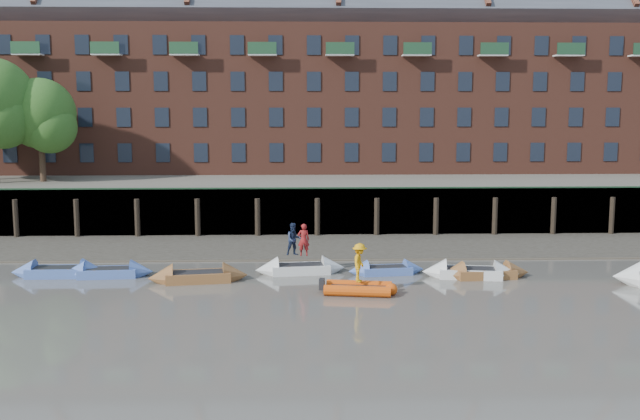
{
  "coord_description": "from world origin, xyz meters",
  "views": [
    {
      "loc": [
        -3.3,
        -27.76,
        8.87
      ],
      "look_at": [
        -2.11,
        12.0,
        3.2
      ],
      "focal_mm": 42.0,
      "sensor_mm": 36.0,
      "label": 1
    }
  ],
  "objects_px": {
    "rowboat_0": "(59,272)",
    "person_rower_a": "(304,240)",
    "rowboat_5": "(470,273)",
    "rowboat_1": "(108,272)",
    "rib_tender": "(361,288)",
    "rowboat_4": "(386,270)",
    "person_rib_crew": "(360,263)",
    "rowboat_3": "(300,269)",
    "rowboat_2": "(198,277)",
    "person_rower_b": "(294,239)",
    "rowboat_6": "(485,273)"
  },
  "relations": [
    {
      "from": "rowboat_0",
      "to": "person_rower_a",
      "type": "xyz_separation_m",
      "value": [
        12.7,
        0.44,
        1.53
      ]
    },
    {
      "from": "rowboat_0",
      "to": "rowboat_5",
      "type": "relative_size",
      "value": 0.96
    },
    {
      "from": "rowboat_1",
      "to": "rib_tender",
      "type": "distance_m",
      "value": 13.35
    },
    {
      "from": "rowboat_1",
      "to": "rowboat_4",
      "type": "height_order",
      "value": "rowboat_1"
    },
    {
      "from": "person_rib_crew",
      "to": "rowboat_5",
      "type": "bearing_deg",
      "value": -48.31
    },
    {
      "from": "rowboat_1",
      "to": "person_rib_crew",
      "type": "relative_size",
      "value": 2.53
    },
    {
      "from": "rowboat_3",
      "to": "rib_tender",
      "type": "relative_size",
      "value": 1.4
    },
    {
      "from": "rowboat_2",
      "to": "person_rower_a",
      "type": "relative_size",
      "value": 3.0
    },
    {
      "from": "rowboat_5",
      "to": "person_rib_crew",
      "type": "xyz_separation_m",
      "value": [
        -5.97,
        -3.04,
        1.22
      ]
    },
    {
      "from": "rowboat_0",
      "to": "person_rower_a",
      "type": "bearing_deg",
      "value": 0.8
    },
    {
      "from": "rowboat_3",
      "to": "person_rower_a",
      "type": "distance_m",
      "value": 1.55
    },
    {
      "from": "rowboat_4",
      "to": "rib_tender",
      "type": "relative_size",
      "value": 1.19
    },
    {
      "from": "rib_tender",
      "to": "person_rower_a",
      "type": "height_order",
      "value": "person_rower_a"
    },
    {
      "from": "rowboat_4",
      "to": "rowboat_5",
      "type": "bearing_deg",
      "value": -19.48
    },
    {
      "from": "rowboat_0",
      "to": "rowboat_3",
      "type": "relative_size",
      "value": 1.0
    },
    {
      "from": "rowboat_0",
      "to": "rib_tender",
      "type": "distance_m",
      "value": 15.88
    },
    {
      "from": "rowboat_1",
      "to": "person_rower_b",
      "type": "relative_size",
      "value": 2.7
    },
    {
      "from": "rowboat_3",
      "to": "rowboat_5",
      "type": "xyz_separation_m",
      "value": [
        8.74,
        -1.22,
        0.01
      ]
    },
    {
      "from": "rowboat_2",
      "to": "rowboat_5",
      "type": "height_order",
      "value": "rowboat_2"
    },
    {
      "from": "rowboat_1",
      "to": "rowboat_6",
      "type": "height_order",
      "value": "rowboat_6"
    },
    {
      "from": "rib_tender",
      "to": "person_rower_a",
      "type": "relative_size",
      "value": 2.04
    },
    {
      "from": "rowboat_2",
      "to": "rowboat_3",
      "type": "height_order",
      "value": "rowboat_2"
    },
    {
      "from": "rowboat_3",
      "to": "rowboat_4",
      "type": "xyz_separation_m",
      "value": [
        4.51,
        -0.31,
        -0.03
      ]
    },
    {
      "from": "rowboat_2",
      "to": "rowboat_0",
      "type": "bearing_deg",
      "value": 161.25
    },
    {
      "from": "rowboat_4",
      "to": "person_rower_b",
      "type": "bearing_deg",
      "value": 166.43
    },
    {
      "from": "rowboat_2",
      "to": "person_rib_crew",
      "type": "xyz_separation_m",
      "value": [
        7.91,
        -2.56,
        1.22
      ]
    },
    {
      "from": "rowboat_6",
      "to": "person_rower_a",
      "type": "relative_size",
      "value": 2.79
    },
    {
      "from": "rowboat_1",
      "to": "person_rower_b",
      "type": "xyz_separation_m",
      "value": [
        9.59,
        0.75,
        1.55
      ]
    },
    {
      "from": "rowboat_5",
      "to": "rib_tender",
      "type": "distance_m",
      "value": 6.67
    },
    {
      "from": "rowboat_1",
      "to": "rib_tender",
      "type": "xyz_separation_m",
      "value": [
        12.78,
        -3.85,
        0.02
      ]
    },
    {
      "from": "rib_tender",
      "to": "rowboat_1",
      "type": "bearing_deg",
      "value": 172.36
    },
    {
      "from": "rib_tender",
      "to": "person_rower_b",
      "type": "relative_size",
      "value": 2.03
    },
    {
      "from": "rowboat_4",
      "to": "person_rower_b",
      "type": "height_order",
      "value": "person_rower_b"
    },
    {
      "from": "rowboat_5",
      "to": "person_rib_crew",
      "type": "relative_size",
      "value": 2.75
    },
    {
      "from": "rowboat_1",
      "to": "person_rower_a",
      "type": "height_order",
      "value": "person_rower_a"
    },
    {
      "from": "rowboat_4",
      "to": "rib_tender",
      "type": "bearing_deg",
      "value": -119.62
    },
    {
      "from": "rowboat_3",
      "to": "person_rower_b",
      "type": "distance_m",
      "value": 1.6
    },
    {
      "from": "rowboat_3",
      "to": "person_rib_crew",
      "type": "distance_m",
      "value": 5.23
    },
    {
      "from": "rowboat_6",
      "to": "person_rower_a",
      "type": "bearing_deg",
      "value": 166.25
    },
    {
      "from": "rowboat_5",
      "to": "person_rower_b",
      "type": "xyz_separation_m",
      "value": [
        -9.07,
        1.45,
        1.53
      ]
    },
    {
      "from": "rowboat_5",
      "to": "person_rower_b",
      "type": "bearing_deg",
      "value": 179.5
    },
    {
      "from": "rib_tender",
      "to": "rowboat_5",
      "type": "bearing_deg",
      "value": 37.19
    },
    {
      "from": "rowboat_1",
      "to": "person_rower_a",
      "type": "bearing_deg",
      "value": -0.99
    },
    {
      "from": "rowboat_0",
      "to": "rowboat_2",
      "type": "bearing_deg",
      "value": -11.63
    },
    {
      "from": "rowboat_1",
      "to": "person_rower_a",
      "type": "distance_m",
      "value": 10.25
    },
    {
      "from": "rowboat_2",
      "to": "rowboat_4",
      "type": "bearing_deg",
      "value": -0.07
    },
    {
      "from": "rowboat_5",
      "to": "person_rib_crew",
      "type": "bearing_deg",
      "value": -144.41
    },
    {
      "from": "person_rower_a",
      "to": "rib_tender",
      "type": "bearing_deg",
      "value": 114.96
    },
    {
      "from": "rowboat_3",
      "to": "rib_tender",
      "type": "height_order",
      "value": "rowboat_3"
    },
    {
      "from": "rowboat_5",
      "to": "rowboat_3",
      "type": "bearing_deg",
      "value": -179.37
    }
  ]
}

